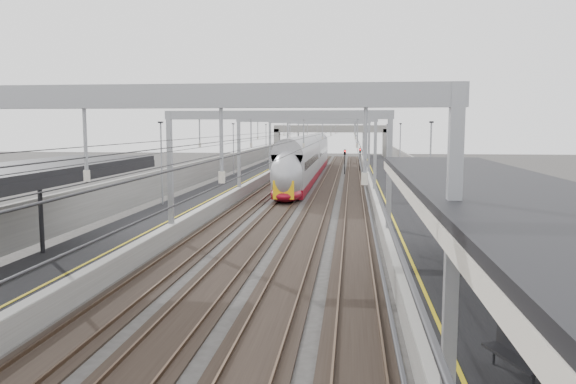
% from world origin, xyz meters
% --- Properties ---
extents(platform_left, '(4.00, 120.00, 1.00)m').
position_xyz_m(platform_left, '(-8.00, 45.00, 0.50)').
color(platform_left, black).
rests_on(platform_left, ground).
extents(platform_right, '(4.00, 120.00, 1.00)m').
position_xyz_m(platform_right, '(8.00, 45.00, 0.50)').
color(platform_right, black).
rests_on(platform_right, ground).
extents(tracks, '(11.40, 140.00, 0.20)m').
position_xyz_m(tracks, '(0.00, 45.00, 0.05)').
color(tracks, black).
rests_on(tracks, ground).
extents(overhead_line, '(13.00, 140.00, 6.60)m').
position_xyz_m(overhead_line, '(0.00, 51.62, 6.14)').
color(overhead_line, gray).
rests_on(overhead_line, platform_left).
extents(canopy_right, '(4.40, 30.00, 4.24)m').
position_xyz_m(canopy_right, '(8.03, 2.99, 5.09)').
color(canopy_right, black).
rests_on(canopy_right, platform_right).
extents(overbridge, '(22.00, 2.20, 6.90)m').
position_xyz_m(overbridge, '(0.00, 100.00, 5.31)').
color(overbridge, slate).
rests_on(overbridge, ground).
extents(wall_left, '(0.30, 120.00, 3.20)m').
position_xyz_m(wall_left, '(-11.20, 45.00, 1.60)').
color(wall_left, slate).
rests_on(wall_left, ground).
extents(wall_right, '(0.30, 120.00, 3.20)m').
position_xyz_m(wall_right, '(11.20, 45.00, 1.60)').
color(wall_right, slate).
rests_on(wall_right, ground).
extents(train, '(2.85, 52.01, 4.51)m').
position_xyz_m(train, '(-1.50, 61.26, 2.20)').
color(train, maroon).
rests_on(train, ground).
extents(bench, '(1.11, 1.86, 0.94)m').
position_xyz_m(bench, '(8.06, 3.26, 1.56)').
color(bench, black).
rests_on(bench, platform_right).
extents(signal_green, '(0.32, 0.32, 3.48)m').
position_xyz_m(signal_green, '(-5.20, 73.37, 2.42)').
color(signal_green, black).
rests_on(signal_green, ground).
extents(signal_red_near, '(0.32, 0.32, 3.48)m').
position_xyz_m(signal_red_near, '(3.20, 69.30, 2.42)').
color(signal_red_near, black).
rests_on(signal_red_near, ground).
extents(signal_red_far, '(0.32, 0.32, 3.48)m').
position_xyz_m(signal_red_far, '(5.40, 75.29, 2.42)').
color(signal_red_far, black).
rests_on(signal_red_far, ground).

